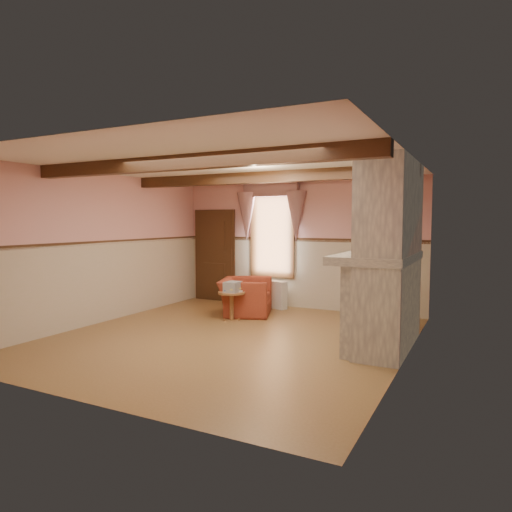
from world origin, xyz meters
The scene contains 26 objects.
floor centered at (0.00, 0.00, 0.00)m, with size 5.50×6.00×0.01m, color brown.
ceiling centered at (0.00, 0.00, 2.80)m, with size 5.50×6.00×0.01m, color silver.
wall_back centered at (0.00, 3.00, 1.40)m, with size 5.50×0.02×2.80m, color #D59494.
wall_front centered at (0.00, -3.00, 1.40)m, with size 5.50×0.02×2.80m, color #D59494.
wall_left centered at (-2.75, 0.00, 1.40)m, with size 0.02×6.00×2.80m, color #D59494.
wall_right centered at (2.75, 0.00, 1.40)m, with size 0.02×6.00×2.80m, color #D59494.
wainscot centered at (0.00, 0.00, 0.75)m, with size 5.50×6.00×1.50m, color #C1AF9B, non-canonical shape.
chair_rail centered at (0.00, 0.00, 1.50)m, with size 5.50×6.00×0.08m, color black, non-canonical shape.
firebox centered at (2.00, 0.60, 0.45)m, with size 0.20×0.95×0.90m, color black.
armchair centered at (-0.66, 1.79, 0.36)m, with size 1.12×0.98×0.73m, color maroon.
side_table centered at (-0.64, 1.20, 0.28)m, with size 0.52×0.52×0.55m, color brown.
book_stack centered at (-0.61, 1.17, 0.65)m, with size 0.26×0.32×0.20m, color #B7AD8C.
radiator centered at (-0.44, 2.70, 0.30)m, with size 0.70×0.18×0.60m, color silver.
bowl centered at (2.24, 0.67, 1.46)m, with size 0.34×0.34×0.08m, color brown.
mantel_clock centered at (2.24, 1.40, 1.52)m, with size 0.14×0.24×0.20m, color black.
oil_lamp centered at (2.24, 1.01, 1.56)m, with size 0.11×0.11×0.28m, color gold.
candle_red centered at (2.24, 0.14, 1.50)m, with size 0.06×0.06×0.16m, color #AA1815.
jar_yellow centered at (2.24, 0.28, 1.48)m, with size 0.06×0.06×0.12m, color gold.
fireplace centered at (2.42, 0.60, 1.40)m, with size 0.85×2.00×2.80m, color gray.
mantel centered at (2.24, 0.60, 1.36)m, with size 1.05×2.05×0.12m, color gray.
overmantel_mirror centered at (2.06, 0.60, 1.97)m, with size 0.06×1.44×1.04m, color silver.
door centered at (-2.10, 2.94, 1.05)m, with size 1.10×0.10×2.10m, color black.
window centered at (-0.60, 2.97, 1.65)m, with size 1.06×0.08×2.02m, color white.
window_drapes centered at (-0.60, 2.88, 2.25)m, with size 1.30×0.14×1.40m, color gray.
ceiling_beam_front centered at (0.00, -1.20, 2.70)m, with size 5.50×0.18×0.20m, color black.
ceiling_beam_back centered at (0.00, 1.20, 2.70)m, with size 5.50×0.18×0.20m, color black.
Camera 1 is at (3.69, -6.35, 1.91)m, focal length 32.00 mm.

